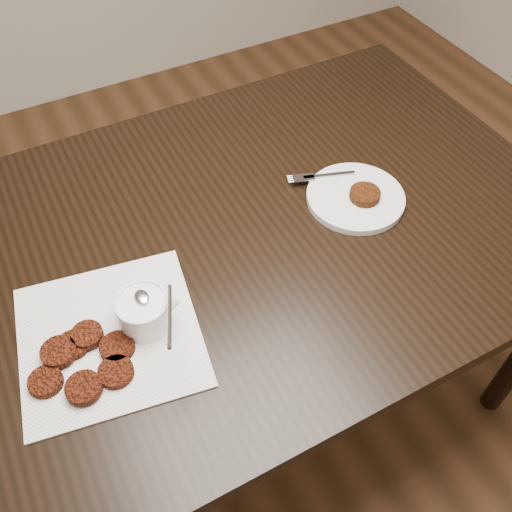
{
  "coord_description": "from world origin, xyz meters",
  "views": [
    {
      "loc": [
        -0.37,
        -0.61,
        1.65
      ],
      "look_at": [
        -0.04,
        0.02,
        0.8
      ],
      "focal_mm": 38.95,
      "sensor_mm": 36.0,
      "label": 1
    }
  ],
  "objects_px": {
    "plate_with_patty": "(356,195)",
    "napkin": "(110,336)",
    "sauce_ramekin": "(141,301)",
    "table": "(236,325)"
  },
  "relations": [
    {
      "from": "napkin",
      "to": "plate_with_patty",
      "type": "relative_size",
      "value": 1.47
    },
    {
      "from": "plate_with_patty",
      "to": "napkin",
      "type": "bearing_deg",
      "value": -171.77
    },
    {
      "from": "napkin",
      "to": "plate_with_patty",
      "type": "height_order",
      "value": "plate_with_patty"
    },
    {
      "from": "napkin",
      "to": "plate_with_patty",
      "type": "distance_m",
      "value": 0.62
    },
    {
      "from": "sauce_ramekin",
      "to": "plate_with_patty",
      "type": "relative_size",
      "value": 0.61
    },
    {
      "from": "plate_with_patty",
      "to": "table",
      "type": "bearing_deg",
      "value": 171.5
    },
    {
      "from": "napkin",
      "to": "sauce_ramekin",
      "type": "height_order",
      "value": "sauce_ramekin"
    },
    {
      "from": "sauce_ramekin",
      "to": "napkin",
      "type": "bearing_deg",
      "value": 176.56
    },
    {
      "from": "table",
      "to": "napkin",
      "type": "height_order",
      "value": "napkin"
    },
    {
      "from": "sauce_ramekin",
      "to": "plate_with_patty",
      "type": "xyz_separation_m",
      "value": [
        0.54,
        0.09,
        -0.06
      ]
    }
  ]
}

